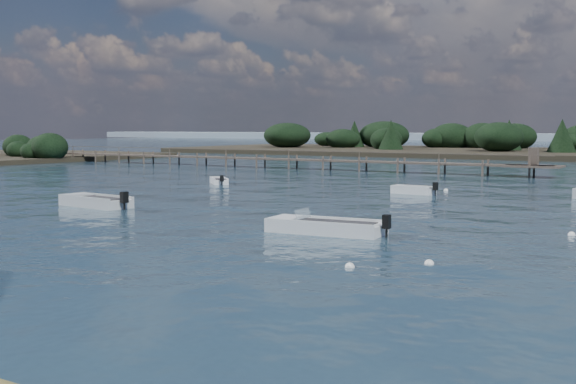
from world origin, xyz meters
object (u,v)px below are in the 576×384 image
Objects in this scene: tender_far_white at (413,192)px; jetty at (293,160)px; dinghy_mid_white_a at (325,229)px; dinghy_mid_grey at (96,204)px; tender_far_grey at (219,182)px.

tender_far_white is 31.23m from jetty.
tender_far_white is at bearing -42.91° from jetty.
tender_far_white is 19.55m from dinghy_mid_white_a.
dinghy_mid_grey is 0.94× the size of dinghy_mid_white_a.
jetty reaches higher than dinghy_mid_white_a.
jetty reaches higher than tender_far_white.
dinghy_mid_white_a is at bearing -56.54° from jetty.
tender_far_white reaches higher than tender_far_grey.
dinghy_mid_grey is at bearing 172.78° from dinghy_mid_white_a.
dinghy_mid_grey is at bearing -74.70° from jetty.
tender_far_grey is at bearing 136.97° from dinghy_mid_white_a.
jetty is at bearing 106.28° from tender_far_grey.
dinghy_mid_white_a reaches higher than tender_far_grey.
dinghy_mid_grey is 0.08× the size of jetty.
jetty is (-6.22, 21.29, 0.84)m from tender_far_grey.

